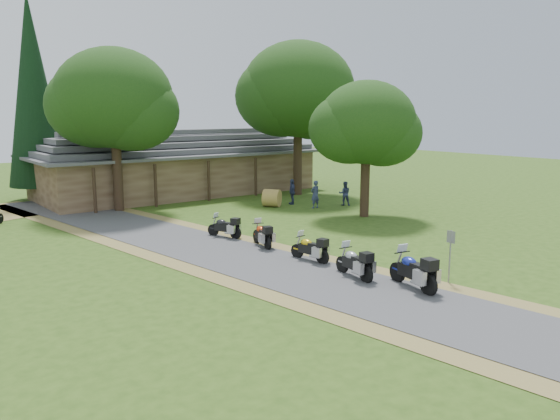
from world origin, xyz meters
TOP-DOWN VIEW (x-y plane):
  - ground at (0.00, 0.00)m, footprint 120.00×120.00m
  - driveway at (-0.50, 4.00)m, footprint 51.95×51.95m
  - lodge at (6.00, 24.00)m, footprint 21.40×9.40m
  - motorcycle_row_a at (1.87, -1.73)m, footprint 1.09×2.21m
  - motorcycle_row_b at (1.15, 0.43)m, footprint 0.88×1.95m
  - motorcycle_row_c at (1.33, 3.20)m, footprint 0.83×1.83m
  - motorcycle_row_d at (1.23, 6.46)m, footprint 1.00×1.88m
  - motorcycle_row_e at (0.81, 9.09)m, footprint 1.18×1.81m
  - person_a at (9.92, 12.72)m, footprint 0.61×0.45m
  - person_b at (12.17, 12.31)m, footprint 0.66×0.63m
  - person_c at (9.68, 14.79)m, footprint 0.62×0.69m
  - hay_bale at (8.03, 14.84)m, footprint 1.55×1.53m
  - sign_post at (3.43, -2.13)m, footprint 0.35×0.06m
  - oak_lodge_left at (-0.50, 19.52)m, footprint 7.18×7.18m
  - oak_lodge_right at (12.79, 18.01)m, footprint 8.21×8.21m
  - oak_driveway at (10.40, 8.80)m, footprint 5.70×5.70m
  - cedar_near at (-3.27, 26.95)m, footprint 3.98×3.98m

SIDE VIEW (x-z plane):
  - ground at x=0.00m, z-range 0.00..0.00m
  - driveway at x=-0.50m, z-range 0.00..0.00m
  - hay_bale at x=8.03m, z-range 0.00..1.15m
  - motorcycle_row_e at x=0.81m, z-range 0.00..1.18m
  - motorcycle_row_c at x=1.33m, z-range 0.00..1.21m
  - motorcycle_row_d at x=1.23m, z-range 0.00..1.22m
  - motorcycle_row_b at x=1.15m, z-range 0.00..1.29m
  - motorcycle_row_a at x=1.87m, z-range 0.00..1.45m
  - person_b at x=12.17m, z-range 0.00..1.88m
  - sign_post at x=3.43m, z-range 0.00..1.96m
  - person_c at x=9.68m, z-range 0.00..2.01m
  - person_a at x=9.92m, z-range 0.00..2.10m
  - lodge at x=6.00m, z-range 0.00..4.90m
  - oak_driveway at x=10.40m, z-range 0.00..8.94m
  - oak_lodge_left at x=-0.50m, z-range 0.00..11.26m
  - oak_lodge_right at x=12.79m, z-range 0.00..12.54m
  - cedar_near at x=-3.27m, z-range 0.00..14.15m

